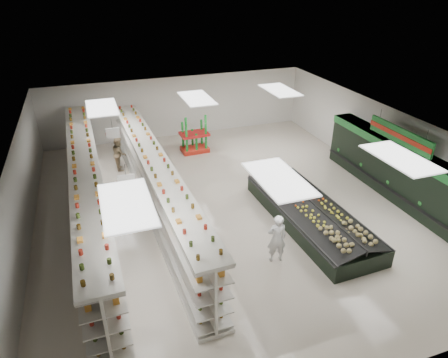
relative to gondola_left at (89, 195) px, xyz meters
name	(u,v)px	position (x,y,z in m)	size (l,w,h in m)	color
floor	(228,206)	(4.96, -0.70, -1.07)	(16.00, 16.00, 0.00)	beige
ceiling	(228,128)	(4.96, -0.70, 2.13)	(14.00, 16.00, 0.02)	white
wall_back	(177,107)	(4.96, 7.30, 0.53)	(14.00, 0.02, 3.20)	white
wall_front	(362,334)	(4.96, -8.70, 0.53)	(14.00, 0.02, 3.20)	white
wall_left	(20,201)	(-2.04, -0.70, 0.53)	(0.02, 16.00, 3.20)	white
wall_right	(384,144)	(11.96, -0.70, 0.53)	(0.02, 16.00, 3.20)	white
produce_wall_case	(398,169)	(11.49, -2.20, 0.18)	(0.93, 8.00, 2.20)	black
aisle_sign_near	(126,181)	(1.16, -2.70, 1.69)	(0.52, 0.06, 0.75)	white
aisle_sign_far	(113,133)	(1.16, 1.30, 1.69)	(0.52, 0.06, 0.75)	white
hortifruti_banner	(400,136)	(11.20, -2.20, 1.59)	(0.12, 3.20, 0.95)	#207830
gondola_left	(89,195)	(0.00, 0.00, 0.00)	(1.19, 13.40, 2.32)	silver
gondola_center	(156,186)	(2.35, -0.11, -0.04)	(1.43, 12.89, 2.23)	silver
produce_island	(310,213)	(7.34, -2.76, -0.65)	(2.41, 6.16, 0.91)	black
soda_endcap	(194,135)	(5.18, 4.79, -0.21)	(1.41, 0.99, 1.76)	red
shopper_main	(277,238)	(5.27, -4.26, -0.24)	(0.60, 0.39, 1.64)	white
shopper_background	(119,153)	(1.44, 3.99, -0.30)	(0.74, 0.46, 1.53)	#9F8462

